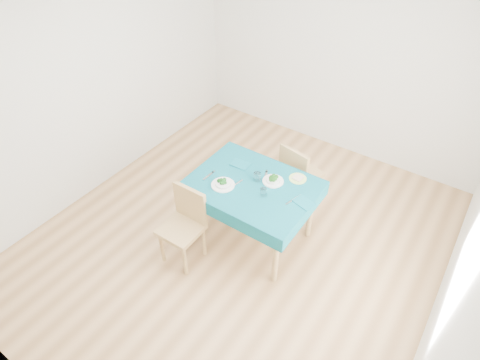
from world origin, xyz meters
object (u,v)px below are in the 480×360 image
Objects in this scene: bowl_near at (223,183)px; table at (252,211)px; chair_far at (302,170)px; bowl_far at (273,179)px; chair_near at (180,226)px; side_plate at (298,179)px.

table is at bearing 37.71° from bowl_near.
table is 5.26× the size of bowl_near.
chair_far is (0.17, 0.79, 0.11)m from table.
bowl_far is (0.38, 0.33, -0.00)m from bowl_near.
bowl_near is 0.51m from bowl_far.
chair_far is 0.71m from bowl_far.
chair_far reaches higher than bowl_near.
bowl_near reaches higher than bowl_far.
chair_far is at bearing 67.68° from chair_near.
table is 0.78m from chair_near.
table is 5.77× the size of bowl_far.
table is 0.61m from side_plate.
chair_far is (0.58, 1.45, 0.01)m from chair_near.
chair_far is at bearing 78.11° from table.
chair_near reaches higher than side_plate.
side_plate is (0.18, 0.18, -0.03)m from bowl_far.
bowl_near is at bearing -138.00° from side_plate.
chair_near is 4.09× the size of bowl_near.
chair_far is 4.14× the size of bowl_near.
side_plate is (0.33, 0.33, 0.38)m from table.
bowl_near is 0.76m from side_plate.
chair_far is at bearing 67.69° from bowl_near.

